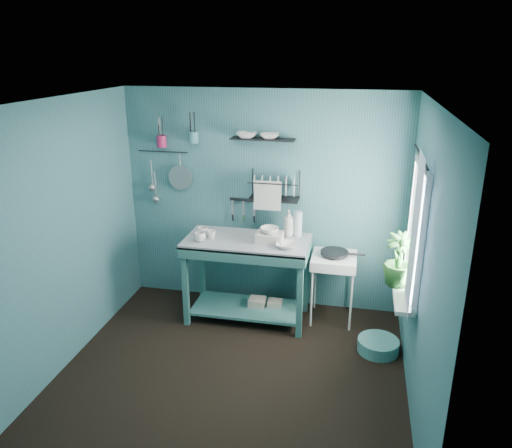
% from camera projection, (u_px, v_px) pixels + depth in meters
% --- Properties ---
extents(floor, '(3.20, 3.20, 0.00)m').
position_uv_depth(floor, '(232.00, 372.00, 4.72)').
color(floor, black).
rests_on(floor, ground).
extents(ceiling, '(3.20, 3.20, 0.00)m').
position_uv_depth(ceiling, '(227.00, 102.00, 3.89)').
color(ceiling, silver).
rests_on(ceiling, ground).
extents(wall_back, '(3.20, 0.00, 3.20)m').
position_uv_depth(wall_back, '(264.00, 201.00, 5.69)').
color(wall_back, '#35676D').
rests_on(wall_back, ground).
extents(wall_front, '(3.20, 0.00, 3.20)m').
position_uv_depth(wall_front, '(165.00, 346.00, 2.92)').
color(wall_front, '#35676D').
rests_on(wall_front, ground).
extents(wall_left, '(0.00, 3.00, 3.00)m').
position_uv_depth(wall_left, '(63.00, 236.00, 4.62)').
color(wall_left, '#35676D').
rests_on(wall_left, ground).
extents(wall_right, '(0.00, 3.00, 3.00)m').
position_uv_depth(wall_right, '(423.00, 266.00, 3.99)').
color(wall_right, '#35676D').
rests_on(wall_right, ground).
extents(work_counter, '(1.43, 0.88, 0.95)m').
position_uv_depth(work_counter, '(247.00, 279.00, 5.53)').
color(work_counter, '#35716C').
rests_on(work_counter, floor).
extents(mug_left, '(0.12, 0.12, 0.10)m').
position_uv_depth(mug_left, '(200.00, 237.00, 5.31)').
color(mug_left, silver).
rests_on(mug_left, work_counter).
extents(mug_mid, '(0.14, 0.14, 0.09)m').
position_uv_depth(mug_mid, '(212.00, 235.00, 5.38)').
color(mug_mid, silver).
rests_on(mug_mid, work_counter).
extents(mug_right, '(0.17, 0.17, 0.10)m').
position_uv_depth(mug_right, '(203.00, 232.00, 5.46)').
color(mug_right, silver).
rests_on(mug_right, work_counter).
extents(wash_tub, '(0.28, 0.22, 0.10)m').
position_uv_depth(wash_tub, '(270.00, 237.00, 5.29)').
color(wash_tub, beige).
rests_on(wash_tub, work_counter).
extents(tub_bowl, '(0.20, 0.19, 0.06)m').
position_uv_depth(tub_bowl, '(270.00, 230.00, 5.26)').
color(tub_bowl, silver).
rests_on(tub_bowl, wash_tub).
extents(soap_bottle, '(0.11, 0.12, 0.30)m').
position_uv_depth(soap_bottle, '(289.00, 223.00, 5.43)').
color(soap_bottle, beige).
rests_on(soap_bottle, work_counter).
extents(water_bottle, '(0.09, 0.09, 0.28)m').
position_uv_depth(water_bottle, '(298.00, 224.00, 5.43)').
color(water_bottle, silver).
rests_on(water_bottle, work_counter).
extents(counter_bowl, '(0.22, 0.22, 0.05)m').
position_uv_depth(counter_bowl, '(286.00, 245.00, 5.14)').
color(counter_bowl, silver).
rests_on(counter_bowl, work_counter).
extents(hotplate_stand, '(0.56, 0.56, 0.77)m').
position_uv_depth(hotplate_stand, '(332.00, 288.00, 5.54)').
color(hotplate_stand, white).
rests_on(hotplate_stand, floor).
extents(frying_pan, '(0.30, 0.30, 0.03)m').
position_uv_depth(frying_pan, '(334.00, 253.00, 5.40)').
color(frying_pan, black).
rests_on(frying_pan, hotplate_stand).
extents(knife_strip, '(0.32, 0.03, 0.03)m').
position_uv_depth(knife_strip, '(243.00, 200.00, 5.70)').
color(knife_strip, black).
rests_on(knife_strip, wall_back).
extents(dish_rack, '(0.55, 0.24, 0.32)m').
position_uv_depth(dish_rack, '(274.00, 186.00, 5.47)').
color(dish_rack, black).
rests_on(dish_rack, wall_back).
extents(upper_shelf, '(0.70, 0.19, 0.02)m').
position_uv_depth(upper_shelf, '(263.00, 139.00, 5.35)').
color(upper_shelf, black).
rests_on(upper_shelf, wall_back).
extents(shelf_bowl_left, '(0.27, 0.27, 0.06)m').
position_uv_depth(shelf_bowl_left, '(247.00, 127.00, 5.35)').
color(shelf_bowl_left, silver).
rests_on(shelf_bowl_left, upper_shelf).
extents(shelf_bowl_right, '(0.23, 0.23, 0.05)m').
position_uv_depth(shelf_bowl_right, '(270.00, 135.00, 5.32)').
color(shelf_bowl_right, silver).
rests_on(shelf_bowl_right, upper_shelf).
extents(utensil_cup_magenta, '(0.11, 0.11, 0.13)m').
position_uv_depth(utensil_cup_magenta, '(162.00, 141.00, 5.62)').
color(utensil_cup_magenta, '#B12052').
rests_on(utensil_cup_magenta, wall_back).
extents(utensil_cup_teal, '(0.11, 0.11, 0.13)m').
position_uv_depth(utensil_cup_teal, '(193.00, 137.00, 5.53)').
color(utensil_cup_teal, teal).
rests_on(utensil_cup_teal, wall_back).
extents(colander, '(0.28, 0.03, 0.28)m').
position_uv_depth(colander, '(180.00, 177.00, 5.75)').
color(colander, '#9C9FA3').
rests_on(colander, wall_back).
extents(ladle_outer, '(0.01, 0.01, 0.30)m').
position_uv_depth(ladle_outer, '(152.00, 173.00, 5.82)').
color(ladle_outer, '#9C9FA3').
rests_on(ladle_outer, wall_back).
extents(ladle_inner, '(0.01, 0.01, 0.30)m').
position_uv_depth(ladle_inner, '(155.00, 184.00, 5.86)').
color(ladle_inner, '#9C9FA3').
rests_on(ladle_inner, wall_back).
extents(hook_rail, '(0.60, 0.01, 0.01)m').
position_uv_depth(hook_rail, '(163.00, 152.00, 5.72)').
color(hook_rail, black).
rests_on(hook_rail, wall_back).
extents(window_glass, '(0.00, 1.10, 1.10)m').
position_uv_depth(window_glass, '(418.00, 229.00, 4.36)').
color(window_glass, white).
rests_on(window_glass, wall_right).
extents(windowsill, '(0.16, 0.95, 0.04)m').
position_uv_depth(windowsill, '(401.00, 289.00, 4.57)').
color(windowsill, white).
rests_on(windowsill, wall_right).
extents(curtain, '(0.00, 1.35, 1.35)m').
position_uv_depth(curtain, '(414.00, 235.00, 4.08)').
color(curtain, white).
rests_on(curtain, wall_right).
extents(curtain_rod, '(0.02, 1.05, 0.02)m').
position_uv_depth(curtain_rod, '(421.00, 156.00, 4.15)').
color(curtain_rod, black).
rests_on(curtain_rod, wall_right).
extents(potted_plant, '(0.31, 0.31, 0.50)m').
position_uv_depth(potted_plant, '(399.00, 260.00, 4.53)').
color(potted_plant, '#2E6D2B').
rests_on(potted_plant, windowsill).
extents(storage_tin_large, '(0.18, 0.18, 0.22)m').
position_uv_depth(storage_tin_large, '(257.00, 307.00, 5.68)').
color(storage_tin_large, tan).
rests_on(storage_tin_large, floor).
extents(storage_tin_small, '(0.15, 0.15, 0.20)m').
position_uv_depth(storage_tin_small, '(275.00, 308.00, 5.67)').
color(storage_tin_small, tan).
rests_on(storage_tin_small, floor).
extents(floor_basin, '(0.41, 0.41, 0.13)m').
position_uv_depth(floor_basin, '(378.00, 346.00, 5.03)').
color(floor_basin, teal).
rests_on(floor_basin, floor).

